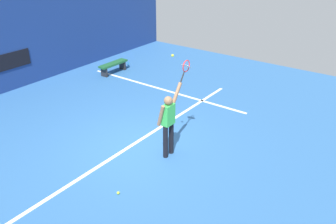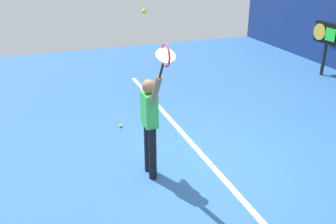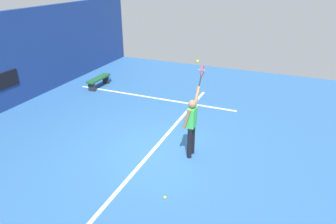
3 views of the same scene
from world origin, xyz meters
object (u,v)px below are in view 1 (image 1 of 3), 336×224
tennis_player (168,121)px  court_bench (113,65)px  tennis_ball (173,56)px  tennis_racket (186,67)px  spare_ball (118,193)px  water_bottle (128,65)px

tennis_player → court_bench: bearing=56.5°
tennis_player → tennis_ball: bearing=-47.5°
tennis_racket → spare_ball: bearing=-178.9°
tennis_racket → spare_ball: (-2.72, -0.05, -2.20)m
tennis_ball → court_bench: (3.66, 5.71, -2.39)m
tennis_ball → court_bench: bearing=57.3°
tennis_player → court_bench: 6.79m
tennis_racket → water_bottle: (3.91, 5.64, -2.11)m
spare_ball → tennis_racket: bearing=1.1°
tennis_player → spare_ball: 2.21m
tennis_player → court_bench: (3.72, 5.63, -0.67)m
court_bench → water_bottle: size_ratio=5.83×
tennis_player → tennis_racket: (0.74, -0.00, 1.23)m
tennis_player → water_bottle: 7.36m
tennis_racket → court_bench: 6.66m
tennis_player → spare_ball: tennis_player is taller
court_bench → tennis_racket: bearing=-117.9°
tennis_player → tennis_racket: 1.43m
tennis_player → court_bench: size_ratio=1.37×
tennis_ball → tennis_player: bearing=132.5°
tennis_racket → court_bench: tennis_racket is taller
tennis_ball → water_bottle: 7.77m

